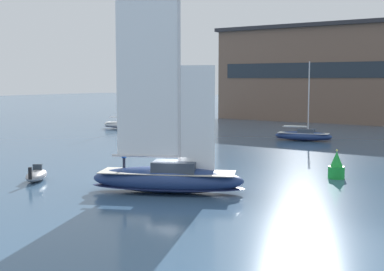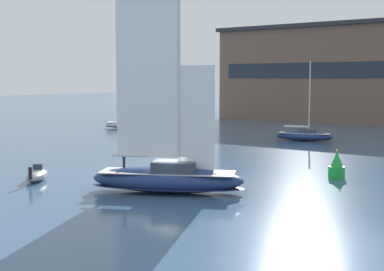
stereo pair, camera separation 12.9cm
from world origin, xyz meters
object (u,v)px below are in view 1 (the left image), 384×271
object	(u,v)px
sailboat_main	(168,176)
sailboat_moored_near_marina	(303,135)
sailboat_moored_mid_channel	(126,124)
motor_tender	(36,175)
channel_buoy	(336,167)

from	to	relation	value
sailboat_main	sailboat_moored_near_marina	world-z (taller)	sailboat_main
sailboat_main	sailboat_moored_mid_channel	distance (m)	49.07
motor_tender	channel_buoy	size ratio (longest dim) A/B	1.55
sailboat_main	sailboat_moored_mid_channel	xyz separation A→B (m)	(-34.95, 34.44, -0.46)
sailboat_moored_near_marina	sailboat_moored_mid_channel	xyz separation A→B (m)	(-30.03, -0.54, 0.01)
sailboat_main	sailboat_moored_mid_channel	size ratio (longest dim) A/B	1.45
motor_tender	sailboat_moored_mid_channel	bearing A→B (deg)	123.00
sailboat_moored_mid_channel	channel_buoy	size ratio (longest dim) A/B	4.38
sailboat_moored_mid_channel	motor_tender	size ratio (longest dim) A/B	2.82
motor_tender	channel_buoy	world-z (taller)	channel_buoy
sailboat_moored_near_marina	motor_tender	xyz separation A→B (m)	(-6.07, -37.44, -0.26)
sailboat_moored_mid_channel	motor_tender	distance (m)	43.99
sailboat_moored_near_marina	channel_buoy	bearing A→B (deg)	-61.18
motor_tender	sailboat_main	bearing A→B (deg)	12.58
sailboat_main	motor_tender	world-z (taller)	sailboat_main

